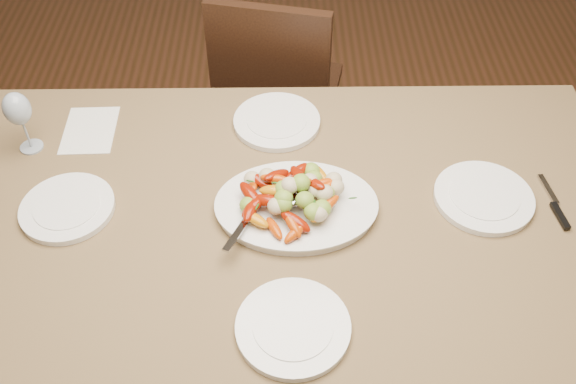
# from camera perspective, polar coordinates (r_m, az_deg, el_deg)

# --- Properties ---
(floor) EXTENTS (6.00, 6.00, 0.00)m
(floor) POSITION_cam_1_polar(r_m,az_deg,el_deg) (2.38, -5.82, -11.56)
(floor) COLOR #371E10
(floor) RESTS_ON ground
(dining_table) EXTENTS (1.84, 1.04, 0.76)m
(dining_table) POSITION_cam_1_polar(r_m,az_deg,el_deg) (1.99, -0.00, -8.77)
(dining_table) COLOR brown
(dining_table) RESTS_ON ground
(chair_far) EXTENTS (0.50, 0.50, 0.95)m
(chair_far) POSITION_cam_1_polar(r_m,az_deg,el_deg) (2.52, -0.62, 8.94)
(chair_far) COLOR black
(chair_far) RESTS_ON ground
(serving_platter) EXTENTS (0.41, 0.31, 0.02)m
(serving_platter) POSITION_cam_1_polar(r_m,az_deg,el_deg) (1.68, 0.74, -1.39)
(serving_platter) COLOR white
(serving_platter) RESTS_ON dining_table
(roasted_vegetables) EXTENTS (0.34, 0.23, 0.09)m
(roasted_vegetables) POSITION_cam_1_polar(r_m,az_deg,el_deg) (1.63, 0.76, -0.05)
(roasted_vegetables) COLOR #6D1002
(roasted_vegetables) RESTS_ON serving_platter
(serving_spoon) EXTENTS (0.28, 0.17, 0.03)m
(serving_spoon) POSITION_cam_1_polar(r_m,az_deg,el_deg) (1.62, -1.51, -1.51)
(serving_spoon) COLOR #9EA0A8
(serving_spoon) RESTS_ON serving_platter
(plate_left) EXTENTS (0.25, 0.25, 0.02)m
(plate_left) POSITION_cam_1_polar(r_m,az_deg,el_deg) (1.78, -19.01, -1.36)
(plate_left) COLOR white
(plate_left) RESTS_ON dining_table
(plate_right) EXTENTS (0.26, 0.26, 0.02)m
(plate_right) POSITION_cam_1_polar(r_m,az_deg,el_deg) (1.78, 16.99, -0.48)
(plate_right) COLOR white
(plate_right) RESTS_ON dining_table
(plate_far) EXTENTS (0.26, 0.26, 0.02)m
(plate_far) POSITION_cam_1_polar(r_m,az_deg,el_deg) (1.93, -1.00, 6.28)
(plate_far) COLOR white
(plate_far) RESTS_ON dining_table
(plate_near) EXTENTS (0.26, 0.26, 0.02)m
(plate_near) POSITION_cam_1_polar(r_m,az_deg,el_deg) (1.46, 0.45, -11.95)
(plate_near) COLOR white
(plate_near) RESTS_ON dining_table
(wine_glass) EXTENTS (0.08, 0.08, 0.20)m
(wine_glass) POSITION_cam_1_polar(r_m,az_deg,el_deg) (1.94, -22.61, 5.89)
(wine_glass) COLOR #8C99A5
(wine_glass) RESTS_ON dining_table
(menu_card) EXTENTS (0.16, 0.21, 0.00)m
(menu_card) POSITION_cam_1_polar(r_m,az_deg,el_deg) (2.00, -17.20, 5.28)
(menu_card) COLOR silver
(menu_card) RESTS_ON dining_table
(table_knife) EXTENTS (0.04, 0.20, 0.01)m
(table_knife) POSITION_cam_1_polar(r_m,az_deg,el_deg) (1.83, 22.58, -1.01)
(table_knife) COLOR #9EA0A8
(table_knife) RESTS_ON dining_table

